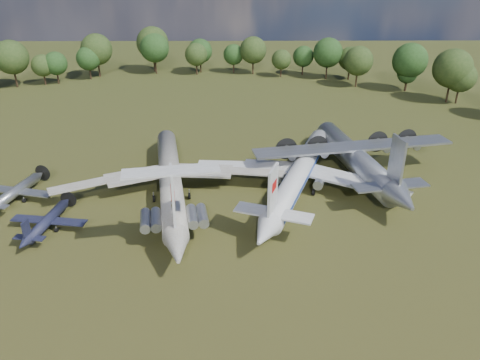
{
  "coord_description": "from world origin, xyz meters",
  "views": [
    {
      "loc": [
        11.0,
        -69.32,
        37.48
      ],
      "look_at": [
        11.55,
        -3.62,
        5.0
      ],
      "focal_mm": 35.0,
      "sensor_mm": 36.0,
      "label": 1
    }
  ],
  "objects_px": {
    "il62_airliner": "(170,182)",
    "tu104_jet": "(299,177)",
    "small_prop_west": "(47,223)",
    "small_prop_northwest": "(16,194)",
    "person_on_il62": "(173,204)",
    "an12_transport": "(355,162)"
  },
  "relations": [
    {
      "from": "an12_transport",
      "to": "small_prop_west",
      "type": "height_order",
      "value": "an12_transport"
    },
    {
      "from": "an12_transport",
      "to": "small_prop_northwest",
      "type": "relative_size",
      "value": 2.45
    },
    {
      "from": "small_prop_west",
      "to": "small_prop_northwest",
      "type": "height_order",
      "value": "small_prop_northwest"
    },
    {
      "from": "tu104_jet",
      "to": "an12_transport",
      "type": "xyz_separation_m",
      "value": [
        10.86,
        5.7,
        0.28
      ]
    },
    {
      "from": "an12_transport",
      "to": "person_on_il62",
      "type": "bearing_deg",
      "value": -156.01
    },
    {
      "from": "an12_transport",
      "to": "small_prop_northwest",
      "type": "distance_m",
      "value": 58.81
    },
    {
      "from": "il62_airliner",
      "to": "person_on_il62",
      "type": "xyz_separation_m",
      "value": [
        2.31,
        -13.78,
        3.47
      ]
    },
    {
      "from": "il62_airliner",
      "to": "tu104_jet",
      "type": "height_order",
      "value": "il62_airliner"
    },
    {
      "from": "small_prop_west",
      "to": "person_on_il62",
      "type": "distance_m",
      "value": 20.02
    },
    {
      "from": "tu104_jet",
      "to": "an12_transport",
      "type": "relative_size",
      "value": 1.18
    },
    {
      "from": "tu104_jet",
      "to": "person_on_il62",
      "type": "height_order",
      "value": "person_on_il62"
    },
    {
      "from": "an12_transport",
      "to": "small_prop_northwest",
      "type": "bearing_deg",
      "value": 178.05
    },
    {
      "from": "an12_transport",
      "to": "person_on_il62",
      "type": "height_order",
      "value": "person_on_il62"
    },
    {
      "from": "tu104_jet",
      "to": "small_prop_west",
      "type": "bearing_deg",
      "value": -141.76
    },
    {
      "from": "person_on_il62",
      "to": "small_prop_northwest",
      "type": "bearing_deg",
      "value": -17.47
    },
    {
      "from": "tu104_jet",
      "to": "person_on_il62",
      "type": "xyz_separation_m",
      "value": [
        -19.53,
        -15.5,
        3.51
      ]
    },
    {
      "from": "small_prop_west",
      "to": "person_on_il62",
      "type": "relative_size",
      "value": 7.97
    },
    {
      "from": "il62_airliner",
      "to": "tu104_jet",
      "type": "xyz_separation_m",
      "value": [
        21.84,
        1.72,
        -0.04
      ]
    },
    {
      "from": "small_prop_northwest",
      "to": "person_on_il62",
      "type": "bearing_deg",
      "value": -9.76
    },
    {
      "from": "an12_transport",
      "to": "person_on_il62",
      "type": "distance_m",
      "value": 37.19
    },
    {
      "from": "il62_airliner",
      "to": "an12_transport",
      "type": "distance_m",
      "value": 33.53
    },
    {
      "from": "person_on_il62",
      "to": "small_prop_west",
      "type": "bearing_deg",
      "value": -2.3
    }
  ]
}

